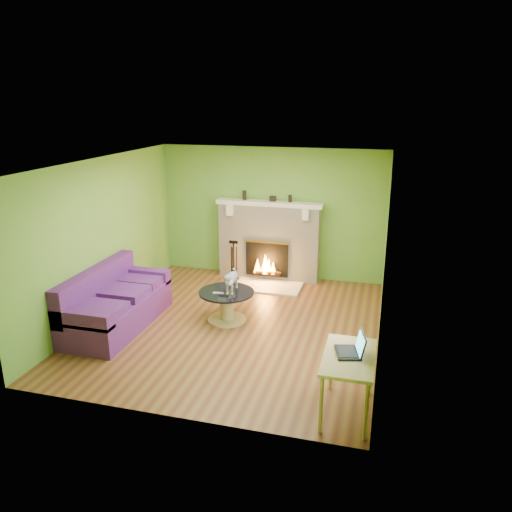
{
  "coord_description": "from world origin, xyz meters",
  "views": [
    {
      "loc": [
        2.24,
        -6.98,
        3.49
      ],
      "look_at": [
        0.25,
        0.4,
        1.07
      ],
      "focal_mm": 35.0,
      "sensor_mm": 36.0,
      "label": 1
    }
  ],
  "objects_px": {
    "coffee_table": "(227,304)",
    "cat": "(232,280)",
    "desk": "(349,363)",
    "sofa": "(114,304)"
  },
  "relations": [
    {
      "from": "coffee_table",
      "to": "desk",
      "type": "xyz_separation_m",
      "value": [
        2.13,
        -2.03,
        0.35
      ]
    },
    {
      "from": "sofa",
      "to": "desk",
      "type": "height_order",
      "value": "sofa"
    },
    {
      "from": "coffee_table",
      "to": "cat",
      "type": "xyz_separation_m",
      "value": [
        0.08,
        0.05,
        0.4
      ]
    },
    {
      "from": "sofa",
      "to": "cat",
      "type": "height_order",
      "value": "sofa"
    },
    {
      "from": "sofa",
      "to": "coffee_table",
      "type": "bearing_deg",
      "value": 20.83
    },
    {
      "from": "sofa",
      "to": "coffee_table",
      "type": "height_order",
      "value": "sofa"
    },
    {
      "from": "coffee_table",
      "to": "desk",
      "type": "distance_m",
      "value": 2.96
    },
    {
      "from": "desk",
      "to": "cat",
      "type": "relative_size",
      "value": 1.66
    },
    {
      "from": "coffee_table",
      "to": "cat",
      "type": "height_order",
      "value": "cat"
    },
    {
      "from": "sofa",
      "to": "coffee_table",
      "type": "relative_size",
      "value": 2.33
    }
  ]
}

